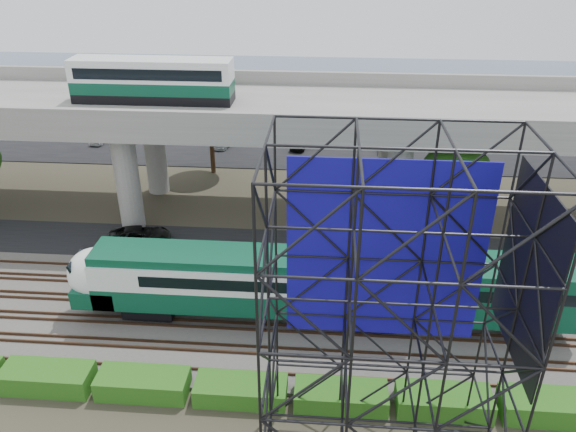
{
  "coord_description": "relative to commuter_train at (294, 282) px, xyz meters",
  "views": [
    {
      "loc": [
        4.97,
        -24.82,
        21.36
      ],
      "look_at": [
        2.57,
        6.0,
        5.05
      ],
      "focal_mm": 35.0,
      "sensor_mm": 36.0,
      "label": 1
    }
  ],
  "objects": [
    {
      "name": "rail_tracks",
      "position": [
        -3.21,
        -0.0,
        -2.6
      ],
      "size": [
        90.0,
        9.52,
        0.16
      ],
      "color": "#472D1E",
      "rests_on": "ballast_bed"
    },
    {
      "name": "ground",
      "position": [
        -3.21,
        -2.0,
        -2.88
      ],
      "size": [
        140.0,
        140.0,
        0.0
      ],
      "primitive_type": "plane",
      "color": "#474233",
      "rests_on": "ground"
    },
    {
      "name": "scaffold_tower",
      "position": [
        4.23,
        -9.98,
        4.59
      ],
      "size": [
        9.36,
        6.36,
        15.0
      ],
      "color": "black",
      "rests_on": "ground"
    },
    {
      "name": "commuter_train",
      "position": [
        0.0,
        0.0,
        0.0
      ],
      "size": [
        29.3,
        3.06,
        4.3
      ],
      "color": "black",
      "rests_on": "rail_tracks"
    },
    {
      "name": "harbor_water",
      "position": [
        -3.21,
        54.0,
        -2.87
      ],
      "size": [
        140.0,
        40.0,
        0.03
      ],
      "primitive_type": "cube",
      "color": "#445670",
      "rests_on": "ground"
    },
    {
      "name": "parked_cars",
      "position": [
        -1.47,
        31.87,
        -2.18
      ],
      "size": [
        40.55,
        9.6,
        1.31
      ],
      "color": "white",
      "rests_on": "parking_lot"
    },
    {
      "name": "parking_lot",
      "position": [
        -3.21,
        32.0,
        -2.84
      ],
      "size": [
        90.0,
        18.0,
        0.08
      ],
      "primitive_type": "cube",
      "color": "black",
      "rests_on": "ground"
    },
    {
      "name": "hedge_strip",
      "position": [
        -2.2,
        -6.3,
        -2.32
      ],
      "size": [
        34.6,
        1.8,
        1.2
      ],
      "color": "#235A14",
      "rests_on": "ground"
    },
    {
      "name": "overpass",
      "position": [
        -3.82,
        14.0,
        5.33
      ],
      "size": [
        80.0,
        12.0,
        12.4
      ],
      "color": "#9E9B93",
      "rests_on": "ground"
    },
    {
      "name": "ballast_bed",
      "position": [
        -3.21,
        0.0,
        -2.78
      ],
      "size": [
        90.0,
        12.0,
        0.2
      ],
      "primitive_type": "cube",
      "color": "slate",
      "rests_on": "ground"
    },
    {
      "name": "trees",
      "position": [
        -7.87,
        14.17,
        2.69
      ],
      "size": [
        40.94,
        16.94,
        7.69
      ],
      "color": "#382314",
      "rests_on": "ground"
    },
    {
      "name": "service_road",
      "position": [
        -3.21,
        8.5,
        -2.84
      ],
      "size": [
        90.0,
        5.0,
        0.08
      ],
      "primitive_type": "cube",
      "color": "black",
      "rests_on": "ground"
    },
    {
      "name": "suv",
      "position": [
        -12.0,
        8.27,
        -2.17
      ],
      "size": [
        4.82,
        2.85,
        1.26
      ],
      "primitive_type": "imported",
      "rotation": [
        0.0,
        0.0,
        1.75
      ],
      "color": "black",
      "rests_on": "service_road"
    }
  ]
}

